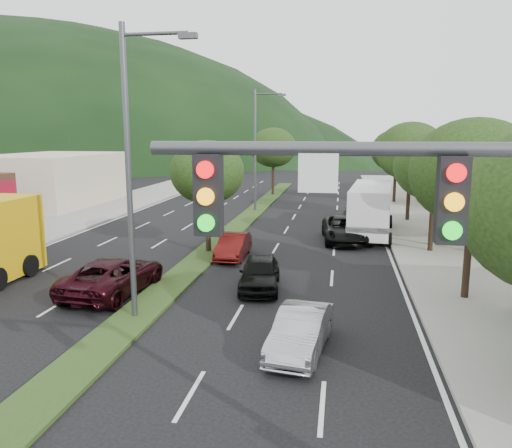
% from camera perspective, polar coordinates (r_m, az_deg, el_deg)
% --- Properties ---
extents(sidewalk_right, '(5.00, 90.00, 0.15)m').
position_cam_1_polar(sidewalk_right, '(33.93, 18.73, -1.10)').
color(sidewalk_right, gray).
rests_on(sidewalk_right, ground).
extents(sidewalk_left, '(6.00, 90.00, 0.15)m').
position_cam_1_polar(sidewalk_left, '(39.06, -21.39, 0.19)').
color(sidewalk_left, gray).
rests_on(sidewalk_left, ground).
extents(median, '(1.60, 56.00, 0.12)m').
position_cam_1_polar(median, '(37.13, -1.42, 0.38)').
color(median, '#233915').
rests_on(median, ground).
extents(traffic_signal, '(6.12, 0.40, 7.00)m').
position_cam_1_polar(traffic_signal, '(6.88, 25.86, -6.30)').
color(traffic_signal, '#47494C').
rests_on(traffic_signal, ground).
extents(bldg_left_far, '(9.00, 14.00, 4.60)m').
position_cam_1_polar(bldg_left_far, '(49.51, -22.19, 4.74)').
color(bldg_left_far, beige).
rests_on(bldg_left_far, ground).
extents(bldg_right_far, '(10.00, 16.00, 5.20)m').
position_cam_1_polar(bldg_right_far, '(53.48, 23.23, 5.36)').
color(bldg_right_far, beige).
rests_on(bldg_right_far, ground).
extents(hill_far, '(176.00, 132.00, 82.00)m').
position_cam_1_polar(hill_far, '(146.70, -26.89, 6.72)').
color(hill_far, black).
rests_on(hill_far, ground).
extents(tree_r_b, '(4.80, 4.80, 6.94)m').
position_cam_1_polar(tree_r_b, '(20.52, 23.66, 5.43)').
color(tree_r_b, black).
rests_on(tree_r_b, sidewalk_right).
extents(tree_r_c, '(4.40, 4.40, 6.48)m').
position_cam_1_polar(tree_r_c, '(28.35, 19.81, 6.23)').
color(tree_r_c, black).
rests_on(tree_r_c, sidewalk_right).
extents(tree_r_d, '(5.00, 5.00, 7.17)m').
position_cam_1_polar(tree_r_d, '(38.21, 17.28, 7.94)').
color(tree_r_d, black).
rests_on(tree_r_d, sidewalk_right).
extents(tree_r_e, '(4.60, 4.60, 6.71)m').
position_cam_1_polar(tree_r_e, '(48.15, 15.74, 8.08)').
color(tree_r_e, black).
rests_on(tree_r_e, sidewalk_right).
extents(tree_med_near, '(4.00, 4.00, 6.02)m').
position_cam_1_polar(tree_med_near, '(26.91, -5.60, 5.91)').
color(tree_med_near, black).
rests_on(tree_med_near, median).
extents(tree_med_far, '(4.80, 4.80, 6.94)m').
position_cam_1_polar(tree_med_far, '(52.37, 1.98, 8.73)').
color(tree_med_far, black).
rests_on(tree_med_far, median).
extents(streetlight_near, '(2.60, 0.25, 10.00)m').
position_cam_1_polar(streetlight_near, '(17.32, -13.80, 7.05)').
color(streetlight_near, '#47494C').
rests_on(streetlight_near, ground).
extents(streetlight_mid, '(2.60, 0.25, 10.00)m').
position_cam_1_polar(streetlight_mid, '(41.46, 0.18, 9.11)').
color(streetlight_mid, '#47494C').
rests_on(streetlight_mid, ground).
extents(sedan_silver, '(1.89, 4.11, 1.31)m').
position_cam_1_polar(sedan_silver, '(15.34, 5.14, -12.06)').
color(sedan_silver, '#9D9FA4').
rests_on(sedan_silver, ground).
extents(suv_maroon, '(2.91, 5.59, 1.50)m').
position_cam_1_polar(suv_maroon, '(21.30, -15.95, -5.68)').
color(suv_maroon, black).
rests_on(suv_maroon, ground).
extents(car_queue_a, '(2.02, 4.18, 1.38)m').
position_cam_1_polar(car_queue_a, '(21.10, 0.44, -5.61)').
color(car_queue_a, black).
rests_on(car_queue_a, ground).
extents(car_queue_b, '(2.02, 4.31, 1.22)m').
position_cam_1_polar(car_queue_b, '(35.52, 11.21, 0.63)').
color(car_queue_b, '#48484D').
rests_on(car_queue_b, ground).
extents(car_queue_c, '(1.40, 3.90, 1.28)m').
position_cam_1_polar(car_queue_c, '(26.28, -2.61, -2.52)').
color(car_queue_c, '#4E0E0D').
rests_on(car_queue_c, ground).
extents(car_queue_d, '(2.97, 5.61, 1.50)m').
position_cam_1_polar(car_queue_d, '(30.56, 10.08, -0.63)').
color(car_queue_d, black).
rests_on(car_queue_d, ground).
extents(motorhome, '(3.34, 8.61, 3.23)m').
position_cam_1_polar(motorhome, '(32.63, 12.99, 1.69)').
color(motorhome, silver).
rests_on(motorhome, ground).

